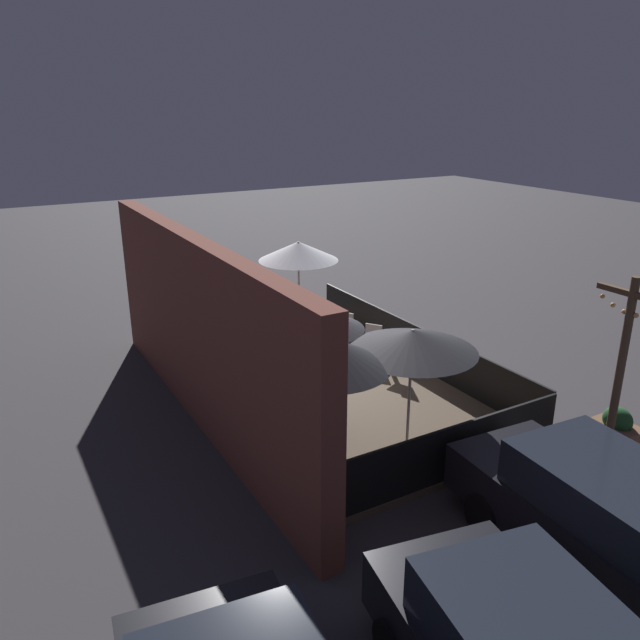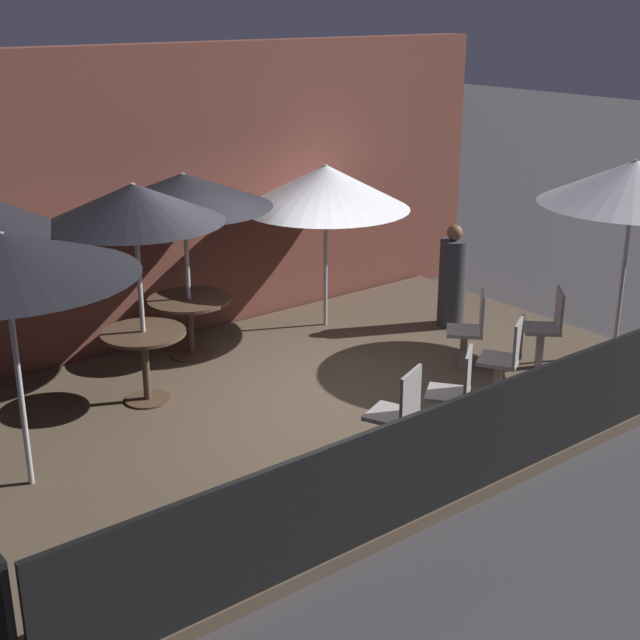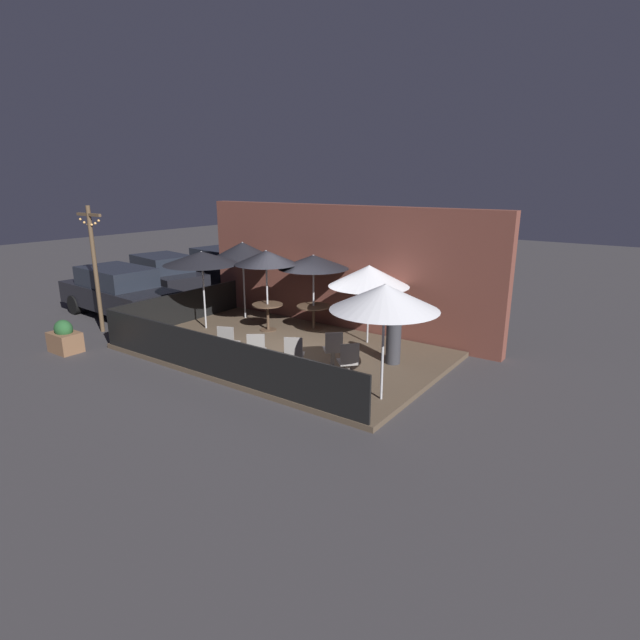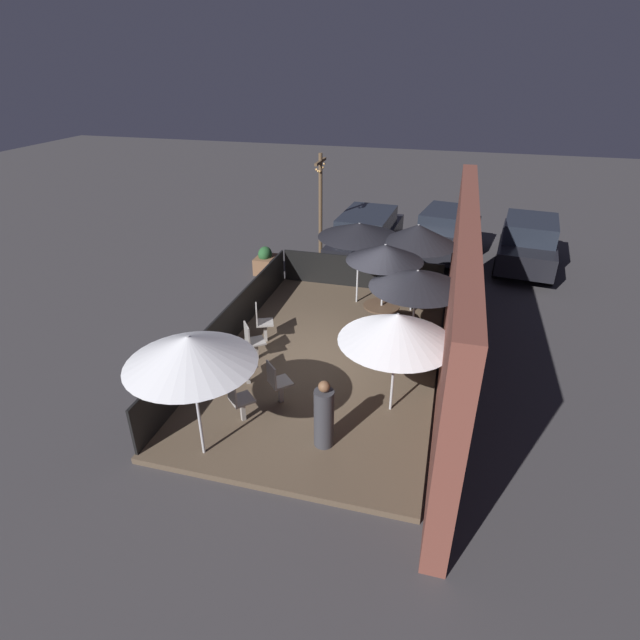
% 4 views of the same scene
% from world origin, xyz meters
% --- Properties ---
extents(ground_plane, '(60.00, 60.00, 0.00)m').
position_xyz_m(ground_plane, '(0.00, 0.00, 0.00)').
color(ground_plane, '#383538').
extents(patio_deck, '(8.10, 4.89, 0.12)m').
position_xyz_m(patio_deck, '(0.00, 0.00, 0.06)').
color(patio_deck, brown).
rests_on(patio_deck, ground_plane).
extents(building_wall, '(9.70, 0.36, 3.64)m').
position_xyz_m(building_wall, '(0.00, 2.68, 1.82)').
color(building_wall, brown).
rests_on(building_wall, ground_plane).
extents(fence_front, '(7.90, 0.05, 0.95)m').
position_xyz_m(fence_front, '(0.00, -2.40, 0.59)').
color(fence_front, black).
rests_on(fence_front, patio_deck).
extents(patio_umbrella_0, '(2.01, 2.01, 2.17)m').
position_xyz_m(patio_umbrella_0, '(-0.35, 1.82, 2.10)').
color(patio_umbrella_0, '#B2B2B7').
rests_on(patio_umbrella_0, patio_deck).
extents(patio_umbrella_1, '(1.79, 1.79, 2.31)m').
position_xyz_m(patio_umbrella_1, '(-1.38, 0.99, 2.23)').
color(patio_umbrella_1, '#B2B2B7').
rests_on(patio_umbrella_1, patio_deck).
extents(patio_umbrella_2, '(2.11, 2.11, 2.09)m').
position_xyz_m(patio_umbrella_2, '(1.55, 1.65, 1.93)').
color(patio_umbrella_2, '#B2B2B7').
rests_on(patio_umbrella_2, patio_deck).
extents(patio_umbrella_3, '(2.09, 2.09, 2.32)m').
position_xyz_m(patio_umbrella_3, '(3.58, -1.31, 2.19)').
color(patio_umbrella_3, '#B2B2B7').
rests_on(patio_umbrella_3, patio_deck).
extents(patio_umbrella_4, '(2.17, 2.17, 2.26)m').
position_xyz_m(patio_umbrella_4, '(-3.00, 0.08, 2.19)').
color(patio_umbrella_4, '#B2B2B7').
rests_on(patio_umbrella_4, patio_deck).
extents(dining_table_0, '(0.98, 0.98, 0.70)m').
position_xyz_m(dining_table_0, '(-0.35, 1.82, 0.68)').
color(dining_table_0, '#4C3828').
rests_on(dining_table_0, patio_deck).
extents(dining_table_1, '(0.88, 0.88, 0.78)m').
position_xyz_m(dining_table_1, '(-1.38, 0.99, 0.73)').
color(dining_table_1, '#4C3828').
rests_on(dining_table_1, patio_deck).
extents(patio_chair_0, '(0.52, 0.52, 0.96)m').
position_xyz_m(patio_chair_0, '(-0.28, -1.68, 0.65)').
color(patio_chair_0, gray).
rests_on(patio_chair_0, patio_deck).
extents(patio_chair_1, '(0.55, 0.55, 0.95)m').
position_xyz_m(patio_chair_1, '(1.48, -1.41, 0.65)').
color(patio_chair_1, gray).
rests_on(patio_chair_1, patio_deck).
extents(patio_chair_2, '(0.57, 0.57, 0.93)m').
position_xyz_m(patio_chair_2, '(2.63, -1.03, 0.63)').
color(patio_chair_2, gray).
rests_on(patio_chair_2, patio_deck).
extents(patio_chair_3, '(0.57, 0.57, 0.92)m').
position_xyz_m(patio_chair_3, '(1.91, -0.53, 0.62)').
color(patio_chair_3, gray).
rests_on(patio_chair_3, patio_deck).
extents(patio_chair_4, '(0.56, 0.56, 0.91)m').
position_xyz_m(patio_chair_4, '(0.54, -1.59, 0.61)').
color(patio_chair_4, gray).
rests_on(patio_chair_4, patio_deck).
extents(patron_0, '(0.49, 0.49, 1.33)m').
position_xyz_m(patron_0, '(2.83, 0.65, 0.72)').
color(patron_0, '#333338').
rests_on(patron_0, patio_deck).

